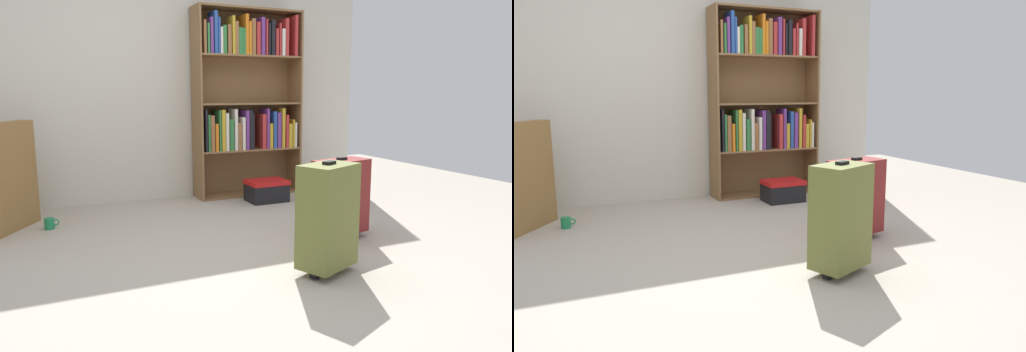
# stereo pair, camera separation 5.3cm
# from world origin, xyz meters

# --- Properties ---
(ground_plane) EXTENTS (8.37, 8.37, 0.00)m
(ground_plane) POSITION_xyz_m (0.00, 0.00, 0.00)
(ground_plane) COLOR #B2A899
(back_wall) EXTENTS (4.78, 0.10, 2.60)m
(back_wall) POSITION_xyz_m (0.00, 2.16, 1.30)
(back_wall) COLOR beige
(back_wall) RESTS_ON ground
(bookshelf) EXTENTS (1.18, 0.34, 2.00)m
(bookshelf) POSITION_xyz_m (0.90, 1.93, 1.10)
(bookshelf) COLOR brown
(bookshelf) RESTS_ON ground
(mug) EXTENTS (0.12, 0.08, 0.10)m
(mug) POSITION_xyz_m (-1.17, 1.36, 0.05)
(mug) COLOR #1E7F4C
(mug) RESTS_ON ground
(storage_box) EXTENTS (0.41, 0.30, 0.23)m
(storage_box) POSITION_xyz_m (0.94, 1.52, 0.12)
(storage_box) COLOR black
(storage_box) RESTS_ON ground
(suitcase_olive) EXTENTS (0.43, 0.36, 0.72)m
(suitcase_olive) POSITION_xyz_m (0.39, -0.46, 0.38)
(suitcase_olive) COLOR brown
(suitcase_olive) RESTS_ON ground
(suitcase_dark_red) EXTENTS (0.48, 0.31, 0.65)m
(suitcase_dark_red) POSITION_xyz_m (0.89, 0.11, 0.34)
(suitcase_dark_red) COLOR maroon
(suitcase_dark_red) RESTS_ON ground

